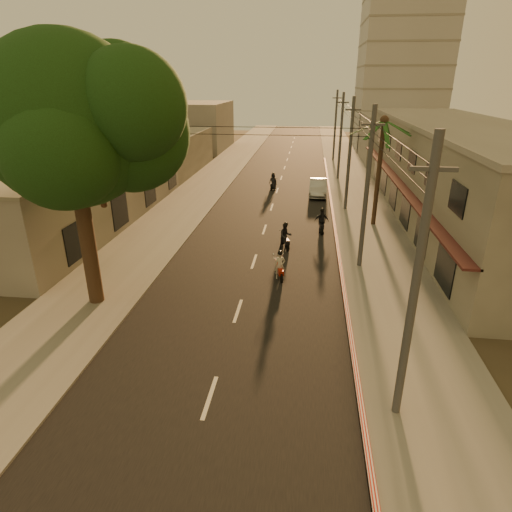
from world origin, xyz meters
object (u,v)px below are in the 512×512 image
object	(u,v)px
scooter_mid_a	(285,236)
scooter_mid_b	(322,222)
broadleaf_tree	(79,122)
palm_tree	(384,127)
parked_car	(318,188)
scooter_far_a	(273,182)
scooter_red	(280,266)

from	to	relation	value
scooter_mid_a	scooter_mid_b	xyz separation A→B (m)	(2.37, 3.43, -0.00)
broadleaf_tree	palm_tree	xyz separation A→B (m)	(14.61, 13.86, -1.33)
scooter_mid_b	parked_car	world-z (taller)	scooter_mid_b
palm_tree	scooter_mid_a	bearing A→B (deg)	-138.73
broadleaf_tree	scooter_far_a	size ratio (longest dim) A/B	7.09
scooter_mid_a	scooter_far_a	size ratio (longest dim) A/B	1.04
broadleaf_tree	parked_car	size ratio (longest dim) A/B	2.63
scooter_far_a	palm_tree	bearing A→B (deg)	-39.29
scooter_mid_a	scooter_far_a	distance (m)	16.09
palm_tree	scooter_far_a	xyz separation A→B (m)	(-8.45, 10.43, -6.38)
scooter_mid_a	scooter_far_a	world-z (taller)	scooter_mid_a
broadleaf_tree	scooter_mid_a	xyz separation A→B (m)	(8.33, 8.34, -7.67)
broadleaf_tree	scooter_red	size ratio (longest dim) A/B	7.27
scooter_mid_a	parked_car	bearing A→B (deg)	61.50
broadleaf_tree	scooter_far_a	xyz separation A→B (m)	(6.16, 24.28, -7.71)
scooter_mid_a	broadleaf_tree	bearing A→B (deg)	-154.43
scooter_red	parked_car	world-z (taller)	scooter_red
broadleaf_tree	scooter_red	bearing A→B (deg)	24.00
broadleaf_tree	scooter_far_a	bearing A→B (deg)	75.76
palm_tree	scooter_mid_a	distance (m)	10.49
palm_tree	scooter_far_a	distance (m)	14.86
parked_car	scooter_red	bearing A→B (deg)	-95.48
palm_tree	scooter_mid_b	xyz separation A→B (m)	(-3.91, -2.08, -6.34)
scooter_mid_b	scooter_mid_a	bearing A→B (deg)	-128.57
broadleaf_tree	scooter_red	xyz separation A→B (m)	(8.31, 3.70, -7.74)
scooter_red	scooter_mid_b	xyz separation A→B (m)	(2.39, 8.08, 0.07)
scooter_mid_b	scooter_far_a	world-z (taller)	scooter_mid_b
scooter_mid_a	scooter_mid_b	world-z (taller)	scooter_mid_b
palm_tree	scooter_red	world-z (taller)	palm_tree
scooter_far_a	broadleaf_tree	bearing A→B (deg)	-92.54
scooter_red	scooter_mid_a	distance (m)	4.65
broadleaf_tree	scooter_mid_a	distance (m)	14.07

